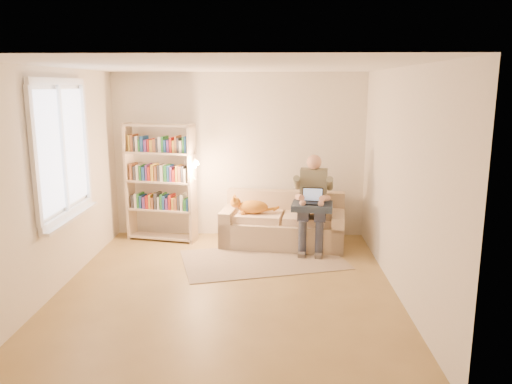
{
  "coord_description": "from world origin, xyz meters",
  "views": [
    {
      "loc": [
        0.53,
        -5.63,
        2.39
      ],
      "look_at": [
        0.31,
        1.0,
        0.97
      ],
      "focal_mm": 35.0,
      "sensor_mm": 36.0,
      "label": 1
    }
  ],
  "objects_px": {
    "person": "(313,198)",
    "bookshelf": "(161,177)",
    "sofa": "(283,226)",
    "cat": "(253,206)",
    "laptop": "(312,199)"
  },
  "relations": [
    {
      "from": "sofa",
      "to": "laptop",
      "type": "bearing_deg",
      "value": -31.75
    },
    {
      "from": "sofa",
      "to": "cat",
      "type": "xyz_separation_m",
      "value": [
        -0.46,
        -0.06,
        0.32
      ]
    },
    {
      "from": "laptop",
      "to": "bookshelf",
      "type": "bearing_deg",
      "value": 175.54
    },
    {
      "from": "bookshelf",
      "to": "person",
      "type": "bearing_deg",
      "value": 3.13
    },
    {
      "from": "laptop",
      "to": "bookshelf",
      "type": "distance_m",
      "value": 2.37
    },
    {
      "from": "sofa",
      "to": "cat",
      "type": "distance_m",
      "value": 0.57
    },
    {
      "from": "person",
      "to": "laptop",
      "type": "xyz_separation_m",
      "value": [
        -0.02,
        -0.13,
        0.01
      ]
    },
    {
      "from": "cat",
      "to": "person",
      "type": "bearing_deg",
      "value": -1.73
    },
    {
      "from": "cat",
      "to": "bookshelf",
      "type": "height_order",
      "value": "bookshelf"
    },
    {
      "from": "sofa",
      "to": "bookshelf",
      "type": "distance_m",
      "value": 2.04
    },
    {
      "from": "person",
      "to": "bookshelf",
      "type": "relative_size",
      "value": 0.76
    },
    {
      "from": "cat",
      "to": "laptop",
      "type": "distance_m",
      "value": 0.93
    },
    {
      "from": "sofa",
      "to": "laptop",
      "type": "distance_m",
      "value": 0.73
    },
    {
      "from": "cat",
      "to": "bookshelf",
      "type": "relative_size",
      "value": 0.38
    },
    {
      "from": "person",
      "to": "bookshelf",
      "type": "height_order",
      "value": "bookshelf"
    }
  ]
}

